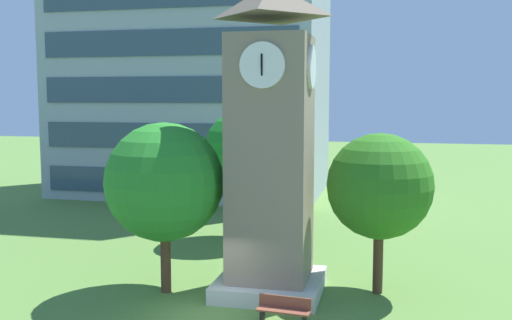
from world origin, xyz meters
TOP-DOWN VIEW (x-y plane):
  - ground_plane at (0.00, 0.00)m, footprint 160.00×160.00m
  - office_building at (-9.08, 25.64)m, footprint 19.96×12.01m
  - clock_tower at (1.60, 3.13)m, footprint 3.95×3.95m
  - park_bench at (2.65, 0.18)m, footprint 1.84×0.64m
  - tree_near_tower at (-1.23, 11.00)m, footprint 4.59×4.59m
  - tree_streetside at (5.63, 3.97)m, footprint 4.02×4.02m
  - tree_by_building at (-2.34, 2.26)m, footprint 4.52×4.52m

SIDE VIEW (x-z plane):
  - ground_plane at x=0.00m, z-range 0.00..0.00m
  - park_bench at x=2.65m, z-range 0.02..0.90m
  - tree_streetside at x=5.63m, z-range 1.06..7.23m
  - tree_by_building at x=-2.34m, z-range 1.01..7.57m
  - tree_near_tower at x=-1.23m, z-range 1.16..8.11m
  - clock_tower at x=1.60m, z-range -0.57..11.08m
  - office_building at x=-9.08m, z-range 0.00..25.60m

